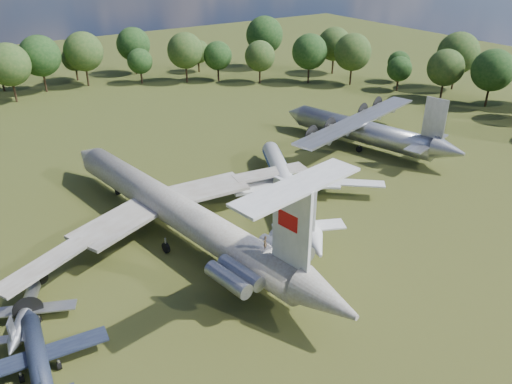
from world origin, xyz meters
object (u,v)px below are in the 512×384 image
tu104_jet (287,189)px  person_on_il62 (265,242)px  an12_transport (362,134)px  small_prop_northwest (26,314)px  il62_airliner (177,216)px  small_prop_west (38,362)px

tu104_jet → person_on_il62: (-14.68, -15.76, 4.65)m
an12_transport → small_prop_northwest: an12_transport is taller
il62_airliner → small_prop_west: bearing=-154.9°
il62_airliner → small_prop_northwest: (-19.97, -6.54, -1.94)m
il62_airliner → small_prop_west: 24.92m
an12_transport → small_prop_west: size_ratio=2.30×
small_prop_west → an12_transport: bearing=25.9°
an12_transport → il62_airliner: bearing=177.2°
tu104_jet → small_prop_northwest: 37.97m
il62_airliner → person_on_il62: (2.78, -16.04, 3.69)m
small_prop_northwest → tu104_jet: bearing=32.8°
il62_airliner → person_on_il62: person_on_il62 is taller
an12_transport → small_prop_west: (-62.02, -23.49, -1.32)m
small_prop_west → small_prop_northwest: small_prop_west is taller
tu104_jet → an12_transport: an12_transport is taller
small_prop_west → small_prop_northwest: 7.72m
person_on_il62 → small_prop_west: bearing=-33.3°
il62_airliner → person_on_il62: bearing=-90.0°
tu104_jet → small_prop_northwest: (-37.44, -6.25, -0.98)m
il62_airliner → tu104_jet: size_ratio=1.52×
il62_airliner → tu104_jet: il62_airliner is taller
tu104_jet → small_prop_northwest: size_ratio=2.95×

